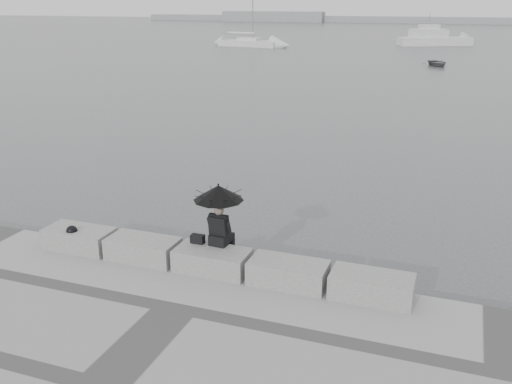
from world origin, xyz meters
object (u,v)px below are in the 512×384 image
at_px(mooring_bollard, 73,240).
at_px(dinghy, 437,63).
at_px(seated_person, 218,202).
at_px(motor_cruiser, 435,39).
at_px(sailboat_left, 249,43).

distance_m(mooring_bollard, dinghy, 48.61).
distance_m(seated_person, dinghy, 47.90).
relative_size(motor_cruiser, dinghy, 3.09).
bearing_deg(sailboat_left, motor_cruiser, 33.49).
bearing_deg(sailboat_left, seated_person, -60.56).
height_order(motor_cruiser, dinghy, motor_cruiser).
height_order(seated_person, motor_cruiser, motor_cruiser).
bearing_deg(motor_cruiser, mooring_bollard, -118.09).
relative_size(seated_person, sailboat_left, 0.11).
relative_size(mooring_bollard, dinghy, 0.19).
xyz_separation_m(seated_person, dinghy, (1.77, 47.84, -1.71)).
relative_size(sailboat_left, motor_cruiser, 1.27).
height_order(seated_person, mooring_bollard, seated_person).
relative_size(seated_person, dinghy, 0.42).
xyz_separation_m(mooring_bollard, motor_cruiser, (3.31, 74.96, 0.13)).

